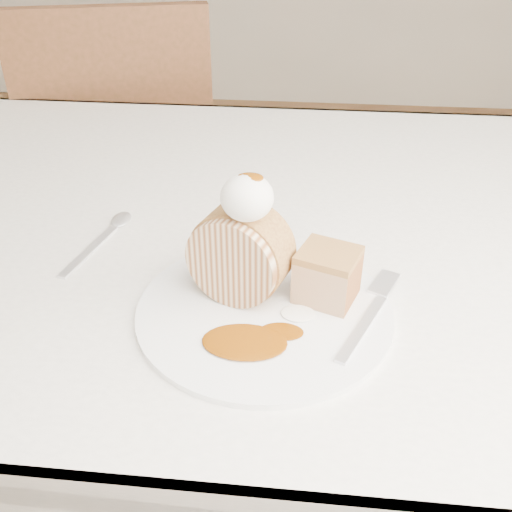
# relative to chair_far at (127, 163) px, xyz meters

# --- Properties ---
(table) EXTENTS (1.40, 0.90, 0.75)m
(table) POSITION_rel_chair_far_xyz_m (0.41, -0.62, 0.13)
(table) COLOR white
(table) RESTS_ON ground
(chair_far) EXTENTS (0.54, 0.54, 0.93)m
(chair_far) POSITION_rel_chair_far_xyz_m (0.00, 0.00, 0.00)
(chair_far) COLOR brown
(chair_far) RESTS_ON ground
(plate) EXTENTS (0.35, 0.35, 0.01)m
(plate) POSITION_rel_chair_far_xyz_m (0.43, -0.85, 0.22)
(plate) COLOR white
(plate) RESTS_ON table
(roulade_slice) EXTENTS (0.11, 0.09, 0.10)m
(roulade_slice) POSITION_rel_chair_far_xyz_m (0.41, -0.83, 0.28)
(roulade_slice) COLOR beige
(roulade_slice) RESTS_ON plate
(cake_chunk) EXTENTS (0.08, 0.07, 0.05)m
(cake_chunk) POSITION_rel_chair_far_xyz_m (0.50, -0.83, 0.25)
(cake_chunk) COLOR #AF8642
(cake_chunk) RESTS_ON plate
(whipped_cream) EXTENTS (0.05, 0.05, 0.05)m
(whipped_cream) POSITION_rel_chair_far_xyz_m (0.42, -0.84, 0.35)
(whipped_cream) COLOR white
(whipped_cream) RESTS_ON roulade_slice
(caramel_drizzle) EXTENTS (0.03, 0.02, 0.01)m
(caramel_drizzle) POSITION_rel_chair_far_xyz_m (0.42, -0.84, 0.38)
(caramel_drizzle) COLOR #6F3504
(caramel_drizzle) RESTS_ON whipped_cream
(caramel_pool) EXTENTS (0.10, 0.08, 0.00)m
(caramel_pool) POSITION_rel_chair_far_xyz_m (0.42, -0.91, 0.23)
(caramel_pool) COLOR #6F3504
(caramel_pool) RESTS_ON plate
(fork) EXTENTS (0.09, 0.16, 0.00)m
(fork) POSITION_rel_chair_far_xyz_m (0.54, -0.88, 0.23)
(fork) COLOR silver
(fork) RESTS_ON plate
(spoon) EXTENTS (0.05, 0.15, 0.00)m
(spoon) POSITION_rel_chair_far_xyz_m (0.20, -0.75, 0.22)
(spoon) COLOR silver
(spoon) RESTS_ON table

